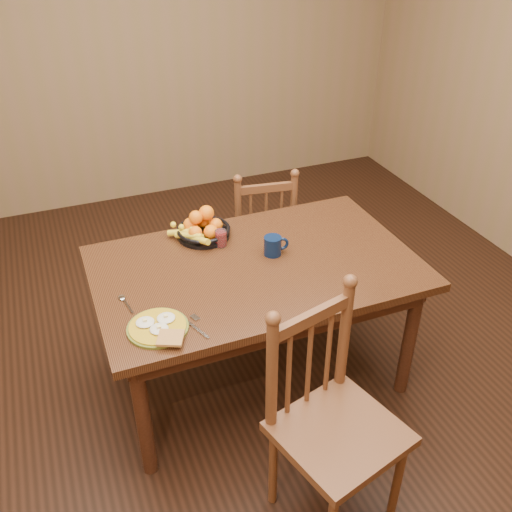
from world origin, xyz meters
name	(u,v)px	position (x,y,z in m)	size (l,w,h in m)	color
room	(256,152)	(0.00, 0.00, 1.35)	(4.52, 5.02, 2.72)	black
dining_table	(256,278)	(0.00, 0.00, 0.67)	(1.60, 1.00, 0.75)	black
chair_far	(261,234)	(0.32, 0.73, 0.45)	(0.48, 0.46, 0.93)	#552F19
chair_near	(332,423)	(-0.01, -0.85, 0.50)	(0.57, 0.55, 1.03)	#552F19
breakfast_plate	(158,327)	(-0.57, -0.31, 0.76)	(0.26, 0.30, 0.04)	#59601E
fork	(197,326)	(-0.41, -0.35, 0.75)	(0.06, 0.18, 0.00)	silver
spoon	(124,300)	(-0.67, -0.06, 0.75)	(0.05, 0.16, 0.01)	silver
coffee_mug	(273,245)	(0.12, 0.06, 0.80)	(0.13, 0.09, 0.10)	black
juice_glass	(221,239)	(-0.10, 0.23, 0.79)	(0.06, 0.06, 0.09)	silver
fruit_bowl	(202,228)	(-0.17, 0.36, 0.80)	(0.32, 0.32, 0.17)	black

